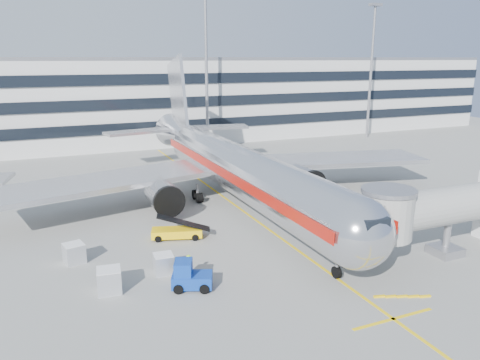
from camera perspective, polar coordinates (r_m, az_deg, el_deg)
name	(u,v)px	position (r m, az deg, el deg)	size (l,w,h in m)	color
ground	(283,240)	(41.45, 5.29, -7.28)	(180.00, 180.00, 0.00)	gray
lead_in_line	(238,207)	(49.90, -0.22, -3.36)	(0.25, 70.00, 0.01)	yellow
stop_bar	(393,319)	(31.19, 18.19, -15.79)	(6.00, 0.25, 0.01)	yellow
main_jet	(232,165)	(50.31, -1.00, 1.78)	(50.95, 48.70, 16.06)	silver
jet_bridge	(465,206)	(41.77, 25.79, -2.92)	(17.80, 4.50, 7.00)	silver
terminal	(140,99)	(93.76, -12.05, 9.65)	(150.00, 24.25, 15.60)	silver
light_mast_centre	(206,62)	(80.20, -4.13, 14.21)	(2.40, 1.20, 25.45)	gray
light_mast_east	(372,61)	(96.98, 15.76, 13.78)	(2.40, 1.20, 25.45)	gray
belt_loader	(177,232)	(41.76, -7.70, -6.26)	(4.73, 2.83, 2.21)	yellow
baggage_tug	(189,277)	(32.95, -6.18, -11.63)	(3.12, 2.56, 2.05)	#0D3699
cargo_container_left	(109,280)	(33.57, -15.65, -11.70)	(1.74, 1.74, 1.67)	silver
cargo_container_right	(74,253)	(38.89, -19.56, -8.40)	(1.72, 1.72, 1.54)	silver
cargo_container_front	(164,264)	(35.47, -9.29, -10.04)	(1.48, 1.48, 1.46)	silver
ramp_worker	(190,267)	(34.35, -6.17, -10.46)	(0.66, 0.43, 1.81)	#A8F419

